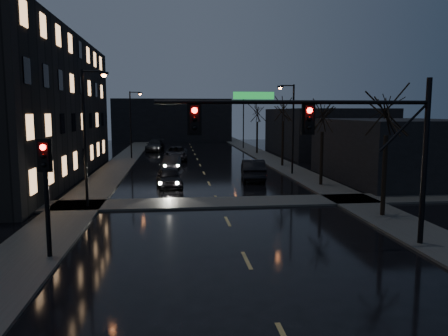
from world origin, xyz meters
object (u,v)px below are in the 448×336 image
object	(u,v)px
oncoming_car_a	(169,177)
oncoming_car_c	(176,153)
oncoming_car_b	(172,163)
lead_car	(253,170)
oncoming_car_d	(155,145)

from	to	relation	value
oncoming_car_a	oncoming_car_c	size ratio (longest dim) A/B	0.78
oncoming_car_a	oncoming_car_b	world-z (taller)	oncoming_car_a
oncoming_car_c	lead_car	world-z (taller)	lead_car
oncoming_car_a	lead_car	xyz separation A→B (m)	(6.90, 2.77, 0.10)
oncoming_car_b	oncoming_car_c	xyz separation A→B (m)	(0.47, 8.38, 0.12)
oncoming_car_a	oncoming_car_d	size ratio (longest dim) A/B	0.80
lead_car	oncoming_car_c	bearing A→B (deg)	-61.87
oncoming_car_b	oncoming_car_c	world-z (taller)	oncoming_car_c
oncoming_car_b	oncoming_car_d	size ratio (longest dim) A/B	0.73
oncoming_car_b	oncoming_car_d	world-z (taller)	oncoming_car_d
oncoming_car_b	lead_car	world-z (taller)	lead_car
oncoming_car_a	oncoming_car_d	xyz separation A→B (m)	(-2.34, 30.61, 0.05)
lead_car	oncoming_car_d	bearing A→B (deg)	-65.43
oncoming_car_c	lead_car	bearing A→B (deg)	-66.33
lead_car	oncoming_car_a	bearing A→B (deg)	28.10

